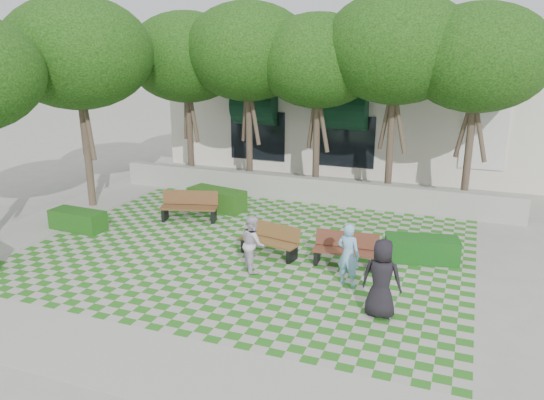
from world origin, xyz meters
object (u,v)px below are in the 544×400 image
at_px(bench_mid, 270,241).
at_px(hedge_midleft, 217,199).
at_px(bench_west, 190,207).
at_px(hedge_east, 422,249).
at_px(person_dark, 382,278).
at_px(bench_east, 346,250).
at_px(person_white, 253,243).
at_px(person_blue, 348,255).
at_px(hedge_west, 78,220).

height_order(bench_mid, hedge_midleft, bench_mid).
bearing_deg(bench_west, hedge_east, -21.53).
distance_m(bench_mid, bench_west, 3.99).
bearing_deg(person_dark, bench_east, -58.75).
xyz_separation_m(bench_mid, hedge_midleft, (-3.26, 3.26, -0.06)).
relative_size(bench_east, hedge_midleft, 0.83).
relative_size(bench_west, person_white, 1.31).
bearing_deg(hedge_midleft, person_white, -53.69).
xyz_separation_m(bench_east, person_white, (-2.15, -1.14, 0.31)).
relative_size(hedge_east, person_blue, 1.22).
bearing_deg(bench_east, person_white, -155.65).
xyz_separation_m(bench_mid, hedge_east, (3.93, 1.06, -0.09)).
bearing_deg(person_blue, person_dark, 139.51).
relative_size(person_blue, person_white, 1.06).
bearing_deg(hedge_midleft, bench_west, -101.20).
bearing_deg(person_blue, hedge_midleft, -26.57).
distance_m(bench_west, hedge_midleft, 1.45).
relative_size(bench_west, person_blue, 1.24).
xyz_separation_m(hedge_midleft, hedge_west, (-3.10, -3.46, -0.05)).
distance_m(hedge_west, person_blue, 8.83).
bearing_deg(person_blue, bench_west, -15.29).
bearing_deg(hedge_east, hedge_west, -173.01).
xyz_separation_m(hedge_midleft, person_white, (3.21, -4.36, 0.38)).
bearing_deg(bench_mid, hedge_east, 27.31).
height_order(bench_mid, bench_west, bench_west).
bearing_deg(person_white, hedge_midleft, -2.05).
bearing_deg(person_dark, bench_mid, -32.04).
xyz_separation_m(bench_west, hedge_midleft, (0.28, 1.42, -0.10)).
height_order(hedge_midleft, person_dark, person_dark).
bearing_deg(hedge_midleft, bench_mid, -45.01).
bearing_deg(bench_mid, hedge_midleft, 147.20).
distance_m(hedge_east, hedge_west, 10.37).
height_order(bench_mid, person_dark, person_dark).
xyz_separation_m(bench_west, hedge_west, (-2.82, -2.05, -0.15)).
distance_m(hedge_midleft, person_white, 5.43).
xyz_separation_m(bench_west, hedge_east, (7.47, -0.78, -0.13)).
height_order(bench_east, person_blue, person_blue).
height_order(bench_west, person_dark, person_dark).
relative_size(hedge_east, hedge_west, 1.07).
bearing_deg(bench_mid, bench_east, 13.33).
xyz_separation_m(hedge_east, hedge_midleft, (-7.19, 2.20, 0.03)).
relative_size(hedge_west, person_blue, 1.14).
bearing_deg(person_dark, hedge_east, -96.43).
bearing_deg(hedge_midleft, person_dark, -39.97).
height_order(person_blue, person_white, person_blue).
distance_m(bench_west, person_blue, 6.64).
bearing_deg(hedge_west, hedge_midleft, 48.16).
distance_m(person_dark, person_white, 3.68).
xyz_separation_m(person_blue, person_dark, (1.00, -1.25, 0.09)).
relative_size(hedge_west, person_dark, 1.02).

